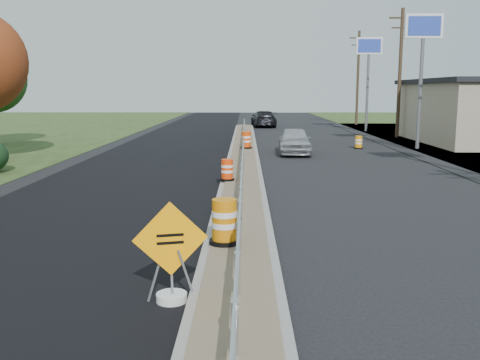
{
  "coord_description": "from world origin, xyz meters",
  "views": [
    {
      "loc": [
        0.13,
        -16.28,
        3.5
      ],
      "look_at": [
        -0.02,
        -2.0,
        1.1
      ],
      "focal_mm": 40.0,
      "sensor_mm": 36.0,
      "label": 1
    }
  ],
  "objects_px": {
    "barrel_median_near": "(224,222)",
    "car_silver": "(295,141)",
    "car_dark_far": "(264,119)",
    "caution_sign": "(171,277)",
    "barrel_median_far": "(246,140)",
    "barrel_median_mid": "(227,170)",
    "barrel_shoulder_mid": "(359,142)"
  },
  "relations": [
    {
      "from": "barrel_median_near",
      "to": "car_silver",
      "type": "bearing_deg",
      "value": 80.28
    },
    {
      "from": "barrel_median_near",
      "to": "car_dark_far",
      "type": "distance_m",
      "value": 41.15
    },
    {
      "from": "caution_sign",
      "to": "car_dark_far",
      "type": "bearing_deg",
      "value": 72.25
    },
    {
      "from": "barrel_median_far",
      "to": "car_dark_far",
      "type": "xyz_separation_m",
      "value": [
        1.71,
        21.87,
        0.09
      ]
    },
    {
      "from": "barrel_median_near",
      "to": "barrel_median_mid",
      "type": "distance_m",
      "value": 8.22
    },
    {
      "from": "barrel_shoulder_mid",
      "to": "barrel_median_far",
      "type": "bearing_deg",
      "value": -162.91
    },
    {
      "from": "car_dark_far",
      "to": "barrel_median_near",
      "type": "bearing_deg",
      "value": 83.38
    },
    {
      "from": "barrel_shoulder_mid",
      "to": "car_silver",
      "type": "relative_size",
      "value": 0.18
    },
    {
      "from": "barrel_median_near",
      "to": "barrel_shoulder_mid",
      "type": "distance_m",
      "value": 22.56
    },
    {
      "from": "barrel_median_mid",
      "to": "barrel_shoulder_mid",
      "type": "xyz_separation_m",
      "value": [
        7.55,
        13.11,
        -0.23
      ]
    },
    {
      "from": "barrel_median_near",
      "to": "barrel_median_mid",
      "type": "height_order",
      "value": "barrel_median_near"
    },
    {
      "from": "caution_sign",
      "to": "barrel_median_far",
      "type": "distance_m",
      "value": 21.95
    },
    {
      "from": "barrel_median_mid",
      "to": "car_silver",
      "type": "height_order",
      "value": "car_silver"
    },
    {
      "from": "barrel_median_mid",
      "to": "car_silver",
      "type": "xyz_separation_m",
      "value": [
        3.39,
        10.28,
        0.13
      ]
    },
    {
      "from": "barrel_median_near",
      "to": "car_dark_far",
      "type": "height_order",
      "value": "car_dark_far"
    },
    {
      "from": "barrel_median_far",
      "to": "car_silver",
      "type": "relative_size",
      "value": 0.22
    },
    {
      "from": "barrel_median_far",
      "to": "barrel_median_mid",
      "type": "bearing_deg",
      "value": -93.69
    },
    {
      "from": "car_silver",
      "to": "barrel_median_mid",
      "type": "bearing_deg",
      "value": -105.56
    },
    {
      "from": "barrel_median_near",
      "to": "car_dark_far",
      "type": "xyz_separation_m",
      "value": [
        2.19,
        41.09,
        0.08
      ]
    },
    {
      "from": "caution_sign",
      "to": "barrel_median_near",
      "type": "height_order",
      "value": "caution_sign"
    },
    {
      "from": "barrel_median_far",
      "to": "barrel_median_near",
      "type": "bearing_deg",
      "value": -91.44
    },
    {
      "from": "car_dark_far",
      "to": "barrel_shoulder_mid",
      "type": "bearing_deg",
      "value": 100.98
    },
    {
      "from": "barrel_median_near",
      "to": "barrel_median_far",
      "type": "distance_m",
      "value": 19.23
    },
    {
      "from": "caution_sign",
      "to": "car_silver",
      "type": "xyz_separation_m",
      "value": [
        3.95,
        21.18,
        0.3
      ]
    },
    {
      "from": "car_dark_far",
      "to": "barrel_median_mid",
      "type": "bearing_deg",
      "value": 82.22
    },
    {
      "from": "barrel_median_mid",
      "to": "barrel_median_far",
      "type": "height_order",
      "value": "barrel_median_far"
    },
    {
      "from": "barrel_median_far",
      "to": "car_silver",
      "type": "bearing_deg",
      "value": -15.26
    },
    {
      "from": "barrel_median_near",
      "to": "barrel_median_mid",
      "type": "xyz_separation_m",
      "value": [
        -0.23,
        8.22,
        -0.09
      ]
    },
    {
      "from": "barrel_median_mid",
      "to": "barrel_shoulder_mid",
      "type": "distance_m",
      "value": 15.13
    },
    {
      "from": "barrel_median_mid",
      "to": "car_silver",
      "type": "relative_size",
      "value": 0.18
    },
    {
      "from": "barrel_median_near",
      "to": "barrel_shoulder_mid",
      "type": "xyz_separation_m",
      "value": [
        7.32,
        21.33,
        -0.33
      ]
    },
    {
      "from": "car_dark_far",
      "to": "car_silver",
      "type": "bearing_deg",
      "value": 88.9
    }
  ]
}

